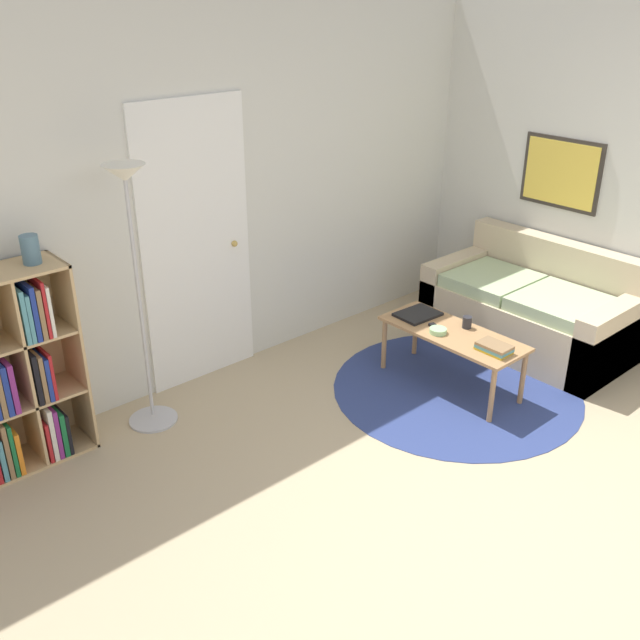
{
  "coord_description": "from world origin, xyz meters",
  "views": [
    {
      "loc": [
        -2.7,
        -1.33,
        2.63
      ],
      "look_at": [
        -0.21,
        1.49,
        0.85
      ],
      "focal_mm": 40.0,
      "sensor_mm": 36.0,
      "label": 1
    }
  ],
  "objects": [
    {
      "name": "bowl",
      "position": [
        0.86,
        1.46,
        0.45
      ],
      "size": [
        0.12,
        0.12,
        0.04
      ],
      "color": "#9ED193",
      "rests_on": "coffee_table"
    },
    {
      "name": "wall_right",
      "position": [
        2.38,
        1.36,
        1.3
      ],
      "size": [
        0.08,
        5.72,
        2.6
      ],
      "color": "silver",
      "rests_on": "ground_plane"
    },
    {
      "name": "laptop",
      "position": [
        0.97,
        1.75,
        0.44
      ],
      "size": [
        0.32,
        0.25,
        0.02
      ],
      "color": "black",
      "rests_on": "coffee_table"
    },
    {
      "name": "rug",
      "position": [
        0.94,
        1.32,
        0.0
      ],
      "size": [
        1.76,
        1.76,
        0.01
      ],
      "color": "navy",
      "rests_on": "ground_plane"
    },
    {
      "name": "wall_back",
      "position": [
        -0.01,
        2.74,
        1.29
      ],
      "size": [
        7.71,
        0.11,
        2.6
      ],
      "color": "silver",
      "rests_on": "ground_plane"
    },
    {
      "name": "cup",
      "position": [
        1.08,
        1.38,
        0.47
      ],
      "size": [
        0.07,
        0.07,
        0.08
      ],
      "color": "#28282D",
      "rests_on": "coffee_table"
    },
    {
      "name": "couch",
      "position": [
        1.98,
        1.41,
        0.28
      ],
      "size": [
        0.84,
        1.55,
        0.8
      ],
      "color": "#CCB793",
      "rests_on": "ground_plane"
    },
    {
      "name": "coffee_table",
      "position": [
        0.95,
        1.4,
        0.38
      ],
      "size": [
        0.43,
        1.05,
        0.43
      ],
      "color": "#AD7F51",
      "rests_on": "ground_plane"
    },
    {
      "name": "vase_on_shelf",
      "position": [
        -1.43,
        2.53,
        1.3
      ],
      "size": [
        0.1,
        0.1,
        0.16
      ],
      "color": "slate",
      "rests_on": "bookshelf"
    },
    {
      "name": "remote",
      "position": [
        0.89,
        1.51,
        0.44
      ],
      "size": [
        0.09,
        0.15,
        0.02
      ],
      "color": "black",
      "rests_on": "coffee_table"
    },
    {
      "name": "book_stack_on_table",
      "position": [
        0.92,
        1.03,
        0.46
      ],
      "size": [
        0.15,
        0.23,
        0.06
      ],
      "color": "gold",
      "rests_on": "coffee_table"
    },
    {
      "name": "ground_plane",
      "position": [
        0.0,
        0.0,
        0.0
      ],
      "size": [
        14.0,
        14.0,
        0.0
      ],
      "primitive_type": "plane",
      "color": "tan"
    },
    {
      "name": "floor_lamp",
      "position": [
        -0.88,
        2.4,
        1.28
      ],
      "size": [
        0.32,
        0.32,
        1.71
      ],
      "color": "#B7B7BC",
      "rests_on": "ground_plane"
    }
  ]
}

